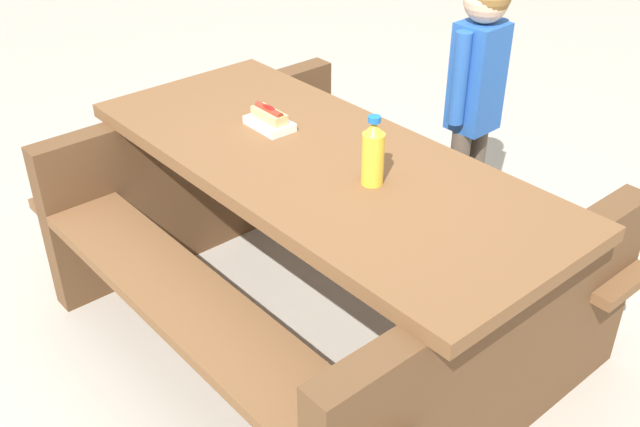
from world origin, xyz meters
TOP-DOWN VIEW (x-y plane):
  - ground_plane at (0.00, 0.00)m, footprint 30.00×30.00m
  - picnic_table at (0.00, 0.00)m, footprint 1.94×1.58m
  - soda_bottle at (-0.24, 0.02)m, footprint 0.07×0.07m
  - hotdog_tray at (0.29, -0.04)m, footprint 0.19×0.13m
  - child_in_coat at (-0.01, -0.93)m, footprint 0.19×0.29m

SIDE VIEW (x-z plane):
  - ground_plane at x=0.00m, z-range 0.00..0.00m
  - picnic_table at x=0.00m, z-range 0.07..0.82m
  - child_in_coat at x=-0.01m, z-range 0.17..1.36m
  - hotdog_tray at x=0.29m, z-range 0.74..0.82m
  - soda_bottle at x=-0.24m, z-range 0.74..0.97m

